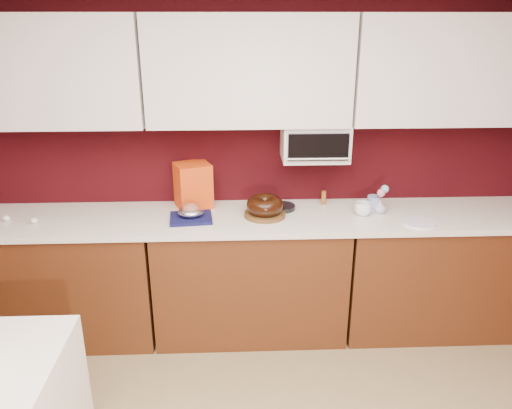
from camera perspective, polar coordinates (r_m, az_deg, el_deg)
The scene contains 27 objects.
wall_back at distance 3.59m, azimuth -0.86°, elevation 5.76°, with size 4.00×0.02×2.50m, color #34070B.
base_cabinet_left at distance 3.82m, azimuth -21.30°, elevation -8.08°, with size 1.31×0.58×0.86m, color #542810.
base_cabinet_center at distance 3.61m, azimuth -0.65°, elevation -8.22°, with size 1.31×0.58×0.86m, color #542810.
base_cabinet_right at distance 3.88m, azimuth 19.61°, elevation -7.35°, with size 1.31×0.58×0.86m, color #542810.
countertop at distance 3.41m, azimuth -0.68°, elevation -1.61°, with size 4.00×0.62×0.04m, color white.
upper_cabinet_left at distance 3.54m, azimuth -23.63°, elevation 13.76°, with size 1.31×0.33×0.70m, color white.
upper_cabinet_center at distance 3.32m, azimuth -0.84°, elevation 15.06°, with size 1.31×0.33×0.70m, color white.
upper_cabinet_right at distance 3.61m, azimuth 21.54°, elevation 14.14°, with size 1.31×0.33×0.70m, color white.
toaster_oven at distance 3.46m, azimuth 6.73°, elevation 7.17°, with size 0.45×0.30×0.25m, color white.
toaster_oven_door at distance 3.31m, azimuth 7.15°, elevation 6.52°, with size 0.40×0.02×0.18m, color black.
toaster_oven_handle at distance 3.31m, azimuth 7.13°, elevation 5.19°, with size 0.02×0.02×0.42m, color silver.
cake_base at distance 3.40m, azimuth 1.02°, elevation -1.13°, with size 0.28×0.28×0.03m, color brown.
bundt_cake at distance 3.37m, azimuth 1.02°, elevation -0.08°, with size 0.25×0.25×0.10m, color black.
navy_towel at distance 3.37m, azimuth -7.43°, elevation -1.54°, with size 0.28×0.24×0.02m, color #121445.
foil_ham_nest at distance 3.35m, azimuth -7.47°, elevation -0.84°, with size 0.17×0.14×0.06m, color white.
roasted_ham at distance 3.34m, azimuth -7.49°, elevation -0.44°, with size 0.11×0.09×0.07m, color #A65D4C.
pandoro_box at distance 3.55m, azimuth -7.20°, elevation 2.19°, with size 0.23×0.21×0.32m, color red.
dark_pan at distance 3.52m, azimuth 3.06°, elevation -0.30°, with size 0.18×0.18×0.03m, color black.
coffee_mug at distance 3.47m, azimuth 12.14°, elevation -0.36°, with size 0.10×0.10×0.11m, color white.
blue_jar at distance 3.56m, azimuth 13.31°, elevation 0.09°, with size 0.09×0.09×0.11m, color navy.
flower_vase at distance 3.54m, azimuth 13.97°, elevation -0.14°, with size 0.07×0.07×0.11m, color #ABAFC2.
flower_pink at distance 3.51m, azimuth 14.11°, elevation 1.29°, with size 0.05×0.05×0.05m, color pink.
flower_blue at distance 3.53m, azimuth 14.52°, elevation 1.74°, with size 0.05×0.05×0.05m, color #85BDD6.
china_plate at distance 3.46m, azimuth 18.13°, elevation -1.96°, with size 0.22×0.22×0.01m, color white.
amber_bottle at distance 3.63m, azimuth 7.74°, elevation 0.78°, with size 0.03×0.03×0.10m, color brown.
egg_left at distance 3.71m, azimuth -26.64°, elevation -1.42°, with size 0.05×0.04×0.04m, color white.
egg_right at distance 3.59m, azimuth -24.03°, elevation -1.69°, with size 0.05×0.04×0.04m, color silver.
Camera 1 is at (-0.09, -1.21, 2.18)m, focal length 35.00 mm.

